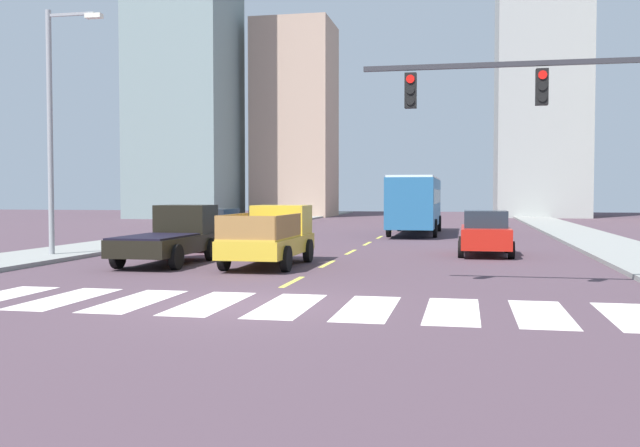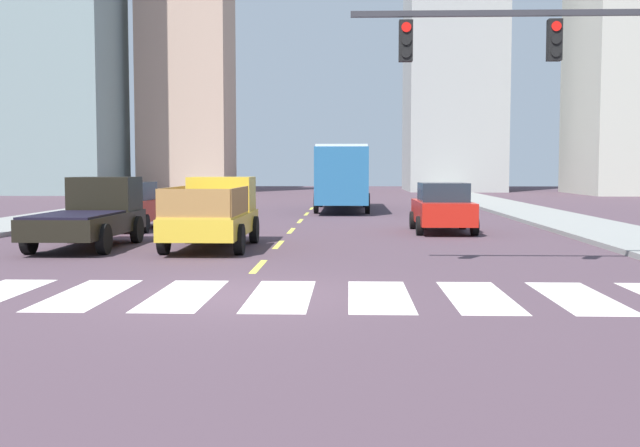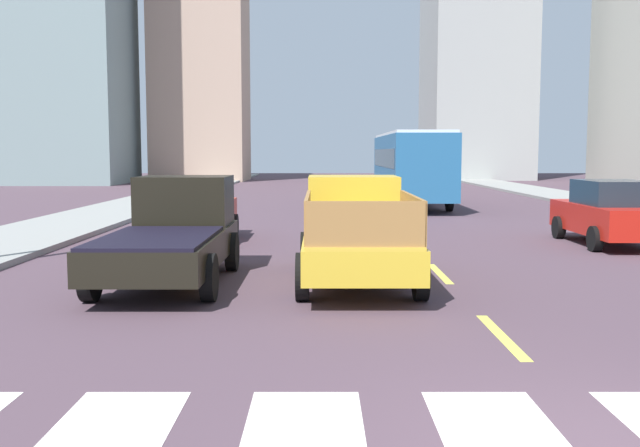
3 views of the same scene
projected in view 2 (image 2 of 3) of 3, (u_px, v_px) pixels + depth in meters
name	position (u px, v px, depth m)	size (l,w,h in m)	color
ground_plane	(232.00, 295.00, 13.62)	(160.00, 160.00, 0.00)	#4B3842
sidewalk_right	(567.00, 222.00, 31.16)	(3.42, 110.00, 0.15)	gray
sidewalk_left	(37.00, 220.00, 31.96)	(3.42, 110.00, 0.15)	gray
crosswalk_stripe_3	(87.00, 294.00, 13.72)	(1.07, 3.45, 0.01)	silver
crosswalk_stripe_4	(184.00, 295.00, 13.66)	(1.07, 3.45, 0.01)	silver
crosswalk_stripe_5	(281.00, 295.00, 13.59)	(1.07, 3.45, 0.01)	silver
crosswalk_stripe_6	(379.00, 296.00, 13.53)	(1.07, 3.45, 0.01)	silver
crosswalk_stripe_7	(478.00, 297.00, 13.47)	(1.07, 3.45, 0.01)	silver
crosswalk_stripe_8	(578.00, 297.00, 13.40)	(1.07, 3.45, 0.01)	silver
lane_dash_0	(259.00, 266.00, 17.61)	(0.16, 2.40, 0.01)	#D1CE49
lane_dash_1	(279.00, 245.00, 22.59)	(0.16, 2.40, 0.01)	#D1CE49
lane_dash_2	(291.00, 231.00, 27.58)	(0.16, 2.40, 0.01)	#D1CE49
lane_dash_3	(300.00, 221.00, 32.56)	(0.16, 2.40, 0.01)	#D1CE49
lane_dash_4	(307.00, 214.00, 37.55)	(0.16, 2.40, 0.01)	#D1CE49
lane_dash_5	(312.00, 208.00, 42.53)	(0.16, 2.40, 0.01)	#D1CE49
lane_dash_6	(315.00, 204.00, 47.51)	(0.16, 2.40, 0.01)	#D1CE49
lane_dash_7	(319.00, 201.00, 52.50)	(0.16, 2.40, 0.01)	#D1CE49
pickup_stakebed	(215.00, 214.00, 21.92)	(2.18, 5.20, 1.96)	gold
pickup_dark	(92.00, 214.00, 22.03)	(2.18, 5.20, 1.96)	black
city_bus	(342.00, 173.00, 40.69)	(2.72, 10.80, 3.32)	#245F8F
sedan_near_right	(443.00, 207.00, 26.89)	(2.02, 4.40, 1.72)	red
sedan_mid	(129.00, 206.00, 28.02)	(2.02, 4.40, 1.72)	#B52515
traffic_signal_gantry	(604.00, 74.00, 15.95)	(7.70, 0.27, 6.00)	#2D2D33
block_mid_left	(633.00, 45.00, 64.86)	(8.73, 11.52, 24.87)	#AEAEA0
block_mid_right	(453.00, 3.00, 74.26)	(8.82, 11.48, 35.91)	#999C98
block_low_left	(187.00, 83.00, 71.08)	(7.82, 7.53, 19.86)	tan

